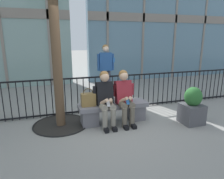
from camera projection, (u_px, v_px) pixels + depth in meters
The scene contains 8 objects.
ground_plane at pixel (113, 121), 4.74m from camera, with size 60.00×60.00×0.00m, color gray.
stone_bench at pixel (113, 111), 4.67m from camera, with size 1.60×0.44×0.45m.
seated_person_with_phone at pixel (106, 97), 4.39m from camera, with size 0.52×0.66×1.21m.
seated_person_companion at pixel (124, 95), 4.52m from camera, with size 0.52×0.66×1.21m.
handbag_on_bench at pixel (88, 99), 4.41m from camera, with size 0.31×0.17×0.40m.
bystander_at_railing at pixel (106, 67), 6.46m from camera, with size 0.55×0.29×1.71m.
plaza_railing at pixel (104, 93), 5.34m from camera, with size 9.19×0.04×0.95m.
planter at pixel (192, 107), 4.56m from camera, with size 0.46×0.46×0.85m.
Camera 1 is at (-1.39, -4.18, 1.88)m, focal length 32.44 mm.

